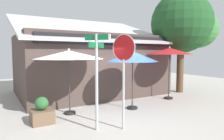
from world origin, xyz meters
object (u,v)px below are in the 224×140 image
object	(u,v)px
patio_umbrella_ivory_left	(69,55)
patio_umbrella_crimson_right	(170,52)
street_sign_post	(97,72)
shade_tree	(185,24)
patio_umbrella_royal_blue_center	(133,57)
sidewalk_planter	(42,113)
stop_sign	(124,63)

from	to	relation	value
patio_umbrella_ivory_left	patio_umbrella_crimson_right	distance (m)	5.17
street_sign_post	shade_tree	distance (m)	7.98
patio_umbrella_royal_blue_center	patio_umbrella_crimson_right	xyz separation A→B (m)	(2.68, 0.55, 0.22)
shade_tree	patio_umbrella_royal_blue_center	bearing A→B (deg)	-163.29
shade_tree	patio_umbrella_crimson_right	bearing A→B (deg)	-157.22
patio_umbrella_royal_blue_center	shade_tree	size ratio (longest dim) A/B	0.42
sidewalk_planter	shade_tree	bearing A→B (deg)	8.99
stop_sign	shade_tree	world-z (taller)	shade_tree
stop_sign	sidewalk_planter	xyz separation A→B (m)	(-2.04, 1.82, -1.69)
street_sign_post	patio_umbrella_crimson_right	world-z (taller)	street_sign_post
sidewalk_planter	patio_umbrella_royal_blue_center	bearing A→B (deg)	-1.67
patio_umbrella_crimson_right	stop_sign	bearing A→B (deg)	-152.13
stop_sign	patio_umbrella_royal_blue_center	size ratio (longest dim) A/B	1.17
stop_sign	shade_tree	size ratio (longest dim) A/B	0.50
shade_tree	street_sign_post	bearing A→B (deg)	-158.42
street_sign_post	shade_tree	size ratio (longest dim) A/B	0.50
street_sign_post	patio_umbrella_royal_blue_center	bearing A→B (deg)	30.60
stop_sign	patio_umbrella_royal_blue_center	bearing A→B (deg)	46.98
stop_sign	patio_umbrella_royal_blue_center	world-z (taller)	stop_sign
patio_umbrella_ivory_left	shade_tree	size ratio (longest dim) A/B	0.45
patio_umbrella_royal_blue_center	sidewalk_planter	size ratio (longest dim) A/B	2.78
stop_sign	shade_tree	bearing A→B (deg)	26.23
street_sign_post	shade_tree	xyz separation A→B (m)	(7.13, 2.82, 2.22)
sidewalk_planter	stop_sign	bearing A→B (deg)	-41.69
sidewalk_planter	patio_umbrella_ivory_left	bearing A→B (deg)	24.99
patio_umbrella_ivory_left	sidewalk_planter	world-z (taller)	patio_umbrella_ivory_left
stop_sign	patio_umbrella_ivory_left	xyz separation A→B (m)	(-0.89, 2.35, 0.21)
street_sign_post	patio_umbrella_royal_blue_center	world-z (taller)	street_sign_post
patio_umbrella_ivory_left	patio_umbrella_royal_blue_center	xyz separation A→B (m)	(2.49, -0.64, -0.08)
patio_umbrella_royal_blue_center	patio_umbrella_crimson_right	world-z (taller)	patio_umbrella_crimson_right
stop_sign	street_sign_post	bearing A→B (deg)	155.97
patio_umbrella_royal_blue_center	patio_umbrella_crimson_right	bearing A→B (deg)	11.61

